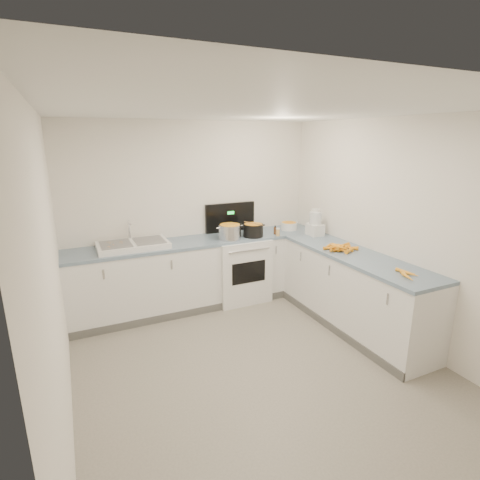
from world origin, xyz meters
name	(u,v)px	position (x,y,z in m)	size (l,w,h in m)	color
floor	(259,368)	(0.00, 0.00, 0.00)	(3.50, 4.00, 0.00)	gray
ceiling	(263,110)	(0.00, 0.00, 2.50)	(3.50, 4.00, 0.00)	white
wall_back	(193,213)	(0.00, 2.00, 1.25)	(3.50, 2.50, 0.00)	white
wall_front	(463,365)	(0.00, -2.00, 1.25)	(3.50, 2.50, 0.00)	white
wall_left	(53,281)	(-1.75, 0.00, 1.25)	(4.00, 2.50, 0.00)	white
wall_right	(398,232)	(1.75, 0.00, 1.25)	(4.00, 2.50, 0.00)	white
counter_back	(202,272)	(0.00, 1.70, 0.47)	(3.50, 0.62, 0.94)	white
counter_right	(353,291)	(1.45, 0.30, 0.47)	(0.62, 2.20, 0.94)	white
stove	(238,267)	(0.55, 1.69, 0.47)	(0.76, 0.65, 1.36)	white
sink	(133,245)	(-0.90, 1.70, 0.98)	(0.86, 0.52, 0.31)	white
steel_pot	(230,233)	(0.37, 1.56, 1.03)	(0.30, 0.30, 0.22)	silver
black_pot	(253,231)	(0.72, 1.56, 1.02)	(0.28, 0.28, 0.20)	black
wooden_spoon	(253,223)	(0.72, 1.56, 1.13)	(0.01, 0.01, 0.33)	#AD7A47
mixing_bowl	(289,226)	(1.38, 1.69, 1.00)	(0.24, 0.24, 0.11)	white
extract_bottle	(275,231)	(1.06, 1.53, 0.99)	(0.04, 0.04, 0.10)	#593319
spice_jar	(278,233)	(1.05, 1.44, 0.99)	(0.05, 0.05, 0.09)	#E5B266
food_processor	(315,224)	(1.54, 1.25, 1.10)	(0.19, 0.23, 0.38)	white
carrot_pile	(339,248)	(1.37, 0.51, 0.97)	(0.44, 0.38, 0.09)	orange
peeled_carrots	(407,274)	(1.41, -0.47, 0.96)	(0.20, 0.31, 0.04)	#FFA326
peelings	(116,244)	(-1.10, 1.70, 1.02)	(0.22, 0.26, 0.01)	tan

